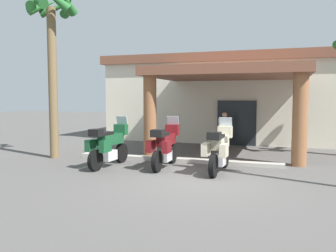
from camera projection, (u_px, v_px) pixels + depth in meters
ground_plane at (201, 181)px, 9.50m from camera, size 80.00×80.00×0.00m
motel_building at (244, 98)px, 19.38m from camera, size 14.22×11.58×4.40m
motorcycle_green at (109, 145)px, 11.41m from camera, size 0.73×2.21×1.61m
motorcycle_maroon at (165, 146)px, 11.26m from camera, size 0.70×2.21×1.61m
motorcycle_cream at (219, 149)px, 10.54m from camera, size 0.72×2.21×1.61m
pedestrian at (224, 128)px, 15.00m from camera, size 0.49×0.32×1.62m
palm_tree_roadside at (51, 30)px, 12.79m from camera, size 2.01×2.00×6.21m
curb_strip at (175, 160)px, 12.41m from camera, size 7.34×0.36×0.12m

